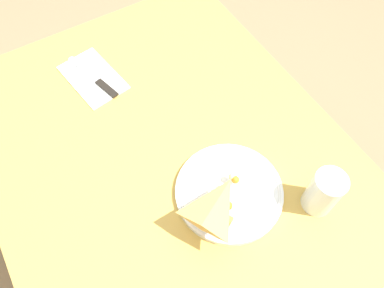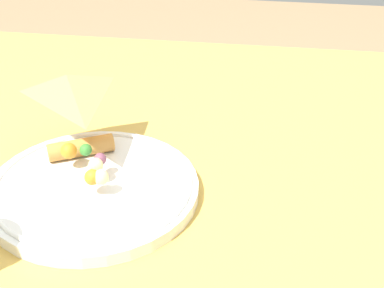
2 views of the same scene
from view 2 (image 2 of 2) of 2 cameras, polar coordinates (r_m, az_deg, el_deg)
dining_table at (r=0.84m, az=3.37°, el=-8.06°), size 1.17×0.89×0.73m
plate_pizza at (r=0.74m, az=-9.63°, el=-3.95°), size 0.26×0.26×0.05m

